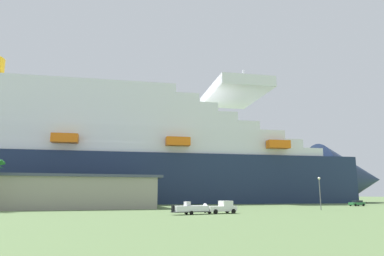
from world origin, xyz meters
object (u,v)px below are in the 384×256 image
Objects in this scene: street_lamp at (320,188)px; parked_car_yellow_taxi at (86,205)px; small_boat_on_trailer at (194,209)px; parked_car_black_coupe at (17,205)px; cruise_ship at (67,154)px; parked_car_green_wagon at (357,203)px; pickup_truck at (222,207)px.

parked_car_yellow_taxi is (-49.04, 17.47, -3.84)m from street_lamp.
small_boat_on_trailer reaches higher than parked_car_black_coupe.
cruise_ship is at bearing 108.76° from small_boat_on_trailer.
small_boat_on_trailer is 1.84× the size of parked_car_green_wagon.
parked_car_green_wagon is (73.62, -0.42, 0.00)m from parked_car_yellow_taxi.
small_boat_on_trailer is at bearing -71.24° from cruise_ship.
parked_car_black_coupe is at bearing -99.93° from cruise_ship.
parked_car_green_wagon is (24.58, 17.05, -3.84)m from street_lamp.
parked_car_yellow_taxi is at bearing -81.07° from cruise_ship.
small_boat_on_trailer is (-5.62, -1.21, -0.08)m from pickup_truck.
pickup_truck is 5.75m from small_boat_on_trailer.
parked_car_green_wagon is (88.60, -5.12, -0.00)m from parked_car_black_coupe.
pickup_truck reaches higher than small_boat_on_trailer.
parked_car_yellow_taxi is 0.97× the size of parked_car_green_wagon.
parked_car_black_coupe is at bearing 176.69° from parked_car_green_wagon.
parked_car_black_coupe is at bearing 136.57° from small_boat_on_trailer.
parked_car_yellow_taxi is at bearing 160.39° from street_lamp.
cruise_ship reaches higher than pickup_truck.
pickup_truck is at bearing 12.11° from small_boat_on_trailer.
pickup_truck is at bearing -154.14° from parked_car_green_wagon.
parked_car_green_wagon is at bearing -0.33° from parked_car_yellow_taxi.
parked_car_black_coupe is at bearing 160.90° from street_lamp.
small_boat_on_trailer is 61.67m from parked_car_green_wagon.
parked_car_yellow_taxi is (-23.16, 24.89, -0.21)m from pickup_truck.
pickup_truck is 1.33× the size of parked_car_yellow_taxi.
street_lamp is 1.52× the size of parked_car_black_coupe.
street_lamp reaches higher than parked_car_black_coupe.
parked_car_black_coupe is (-14.99, 4.70, 0.00)m from parked_car_yellow_taxi.
cruise_ship is 46.52m from parked_car_black_coupe.
parked_car_yellow_taxi is 0.96× the size of parked_car_black_coupe.
parked_car_black_coupe is 1.01× the size of parked_car_green_wagon.
small_boat_on_trailer is at bearing -155.41° from parked_car_green_wagon.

